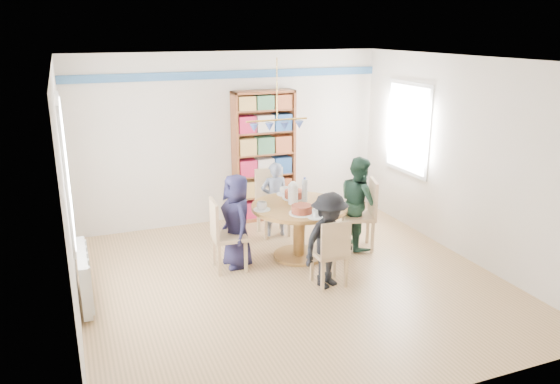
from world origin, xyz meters
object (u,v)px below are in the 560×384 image
chair_right (364,211)px  chair_near (332,250)px  chair_far (271,199)px  person_left (237,221)px  person_near (329,240)px  radiator (84,276)px  bookshelf (264,157)px  person_right (359,202)px  chair_left (223,232)px  dining_table (299,219)px  person_far (275,199)px

chair_right → chair_near: bearing=-136.4°
chair_right → chair_far: bearing=133.7°
person_left → person_near: person_left is taller
radiator → chair_far: (2.78, 1.37, 0.20)m
person_near → bookshelf: 2.66m
chair_near → person_right: bearing=47.5°
chair_far → person_near: 1.96m
chair_left → chair_right: chair_right is taller
person_right → dining_table: bearing=97.0°
chair_far → person_left: size_ratio=0.80×
person_right → radiator: bearing=100.2°
chair_right → person_left: (-1.86, 0.08, 0.07)m
chair_right → person_right: (-0.04, 0.09, 0.11)m
bookshelf → person_left: bearing=-120.7°
person_far → person_near: 1.83m
person_near → dining_table: bearing=68.6°
radiator → person_right: size_ratio=0.76×
person_near → bookshelf: bookshelf is taller
chair_right → person_right: size_ratio=0.76×
chair_left → chair_right: 2.06m
radiator → dining_table: 2.83m
radiator → person_near: (2.78, -0.58, 0.25)m
chair_near → chair_far: bearing=90.8°
radiator → dining_table: bearing=7.3°
person_left → radiator: bearing=-81.1°
chair_far → person_right: person_right is taller
chair_far → chair_right: bearing=-46.3°
dining_table → chair_right: 0.99m
person_left → chair_far: bearing=135.9°
person_far → chair_far: bearing=-76.8°
chair_left → chair_right: size_ratio=0.94×
person_far → bookshelf: size_ratio=0.54×
chair_right → chair_far: size_ratio=1.01×
radiator → chair_right: size_ratio=0.99×
radiator → person_near: 2.85m
chair_right → person_right: bearing=112.9°
chair_near → person_near: size_ratio=0.73×
radiator → chair_right: bearing=4.8°
radiator → chair_near: (2.80, -0.62, 0.13)m
chair_near → dining_table: bearing=90.3°
radiator → dining_table: dining_table is taller
radiator → person_left: bearing=11.8°
person_left → person_near: 1.30m
person_left → person_right: bearing=87.4°
person_right → person_far: 1.28m
person_right → person_far: bearing=52.8°
person_left → person_far: (0.86, 0.85, -0.06)m
person_far → person_near: person_near is taller
person_left → person_far: size_ratio=1.10×
person_left → bookshelf: 1.95m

